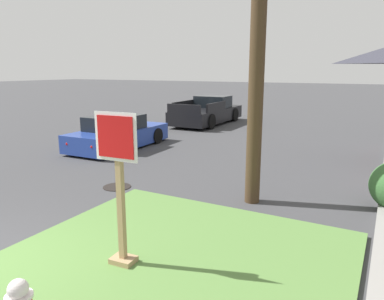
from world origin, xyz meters
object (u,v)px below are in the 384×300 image
object	(u,v)px
stop_sign	(120,194)
pickup_truck_black	(208,112)
manhole_cover	(117,187)
parked_sedan_blue	(118,134)

from	to	relation	value
stop_sign	pickup_truck_black	world-z (taller)	stop_sign
manhole_cover	parked_sedan_blue	world-z (taller)	parked_sedan_blue
stop_sign	manhole_cover	world-z (taller)	stop_sign
pickup_truck_black	stop_sign	bearing A→B (deg)	-68.70
manhole_cover	parked_sedan_blue	bearing A→B (deg)	129.13
stop_sign	manhole_cover	bearing A→B (deg)	131.21
manhole_cover	parked_sedan_blue	size ratio (longest dim) A/B	0.16
parked_sedan_blue	pickup_truck_black	bearing A→B (deg)	88.51
parked_sedan_blue	stop_sign	bearing A→B (deg)	-49.94
stop_sign	manhole_cover	size ratio (longest dim) A/B	3.26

